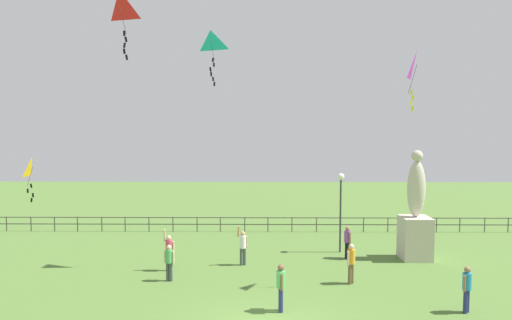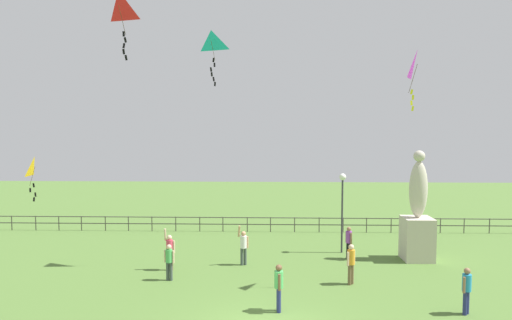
% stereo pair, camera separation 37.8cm
% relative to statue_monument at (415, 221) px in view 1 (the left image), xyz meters
% --- Properties ---
extents(statue_monument, '(1.43, 1.43, 5.53)m').
position_rel_statue_monument_xyz_m(statue_monument, '(0.00, 0.00, 0.00)').
color(statue_monument, beige).
rests_on(statue_monument, ground_plane).
extents(lamppost, '(0.36, 0.36, 4.24)m').
position_rel_statue_monument_xyz_m(lamppost, '(-3.58, 1.18, 1.17)').
color(lamppost, '#38383D').
rests_on(lamppost, ground_plane).
extents(person_0, '(0.40, 0.38, 1.69)m').
position_rel_statue_monument_xyz_m(person_0, '(-0.41, -6.60, -0.96)').
color(person_0, navy).
rests_on(person_0, ground_plane).
extents(person_1, '(0.41, 0.39, 1.73)m').
position_rel_statue_monument_xyz_m(person_1, '(-3.97, -3.66, -0.94)').
color(person_1, brown).
rests_on(person_1, ground_plane).
extents(person_2, '(0.31, 0.46, 1.66)m').
position_rel_statue_monument_xyz_m(person_2, '(-3.41, 0.02, -0.98)').
color(person_2, black).
rests_on(person_2, ground_plane).
extents(person_3, '(0.47, 0.29, 1.59)m').
position_rel_statue_monument_xyz_m(person_3, '(-11.80, -3.38, -1.02)').
color(person_3, '#3F4C47').
rests_on(person_3, ground_plane).
extents(person_4, '(0.51, 0.31, 1.96)m').
position_rel_statue_monument_xyz_m(person_4, '(-12.09, -2.00, -0.95)').
color(person_4, brown).
rests_on(person_4, ground_plane).
extents(person_5, '(0.53, 0.31, 1.95)m').
position_rel_statue_monument_xyz_m(person_5, '(-8.69, -1.12, -0.96)').
color(person_5, '#3F4C47').
rests_on(person_5, ground_plane).
extents(person_6, '(0.32, 0.53, 1.74)m').
position_rel_statue_monument_xyz_m(person_6, '(-7.09, -6.56, -0.93)').
color(person_6, navy).
rests_on(person_6, ground_plane).
extents(kite_0, '(0.46, 0.75, 2.09)m').
position_rel_statue_monument_xyz_m(kite_0, '(-18.30, -2.07, 2.84)').
color(kite_0, yellow).
extents(kite_1, '(1.15, 0.75, 2.49)m').
position_rel_statue_monument_xyz_m(kite_1, '(-10.12, -1.62, 8.60)').
color(kite_1, '#19B2B2').
extents(kite_2, '(1.00, 0.76, 2.48)m').
position_rel_statue_monument_xyz_m(kite_2, '(-13.02, -5.60, 9.15)').
color(kite_2, red).
extents(kite_3, '(0.60, 0.79, 2.43)m').
position_rel_statue_monument_xyz_m(kite_3, '(-1.58, -4.16, 7.16)').
color(kite_3, '#B22DB2').
extents(waterfront_railing, '(36.06, 0.06, 0.95)m').
position_rel_statue_monument_xyz_m(waterfront_railing, '(-8.03, 5.78, -1.31)').
color(waterfront_railing, '#4C4742').
rests_on(waterfront_railing, ground_plane).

